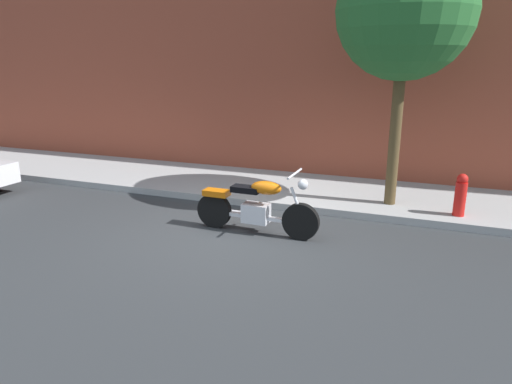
% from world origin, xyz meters
% --- Properties ---
extents(ground_plane, '(60.00, 60.00, 0.00)m').
position_xyz_m(ground_plane, '(0.00, 0.00, 0.00)').
color(ground_plane, '#303335').
extents(sidewalk, '(25.75, 2.63, 0.14)m').
position_xyz_m(sidewalk, '(0.00, 2.83, 0.07)').
color(sidewalk, '#A3A3A3').
rests_on(sidewalk, ground).
extents(motorcycle, '(2.17, 0.70, 1.11)m').
position_xyz_m(motorcycle, '(0.42, 0.22, 0.45)').
color(motorcycle, black).
rests_on(motorcycle, ground).
extents(street_tree, '(2.41, 2.41, 4.85)m').
position_xyz_m(street_tree, '(2.40, 2.28, 3.62)').
color(street_tree, brown).
rests_on(street_tree, ground).
extents(fire_hydrant, '(0.20, 0.20, 0.91)m').
position_xyz_m(fire_hydrant, '(3.61, 1.97, 0.46)').
color(fire_hydrant, red).
rests_on(fire_hydrant, ground).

